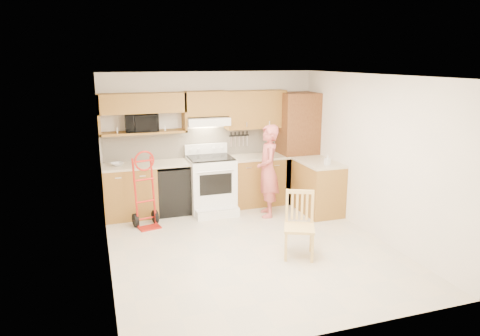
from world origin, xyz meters
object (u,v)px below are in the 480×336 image
microwave (142,123)px  dining_chair (299,225)px  person (268,171)px  hand_truck (146,193)px  range (212,180)px

microwave → dining_chair: (1.82, -2.58, -1.18)m
dining_chair → person: bearing=107.4°
hand_truck → dining_chair: 2.63m
hand_truck → person: bearing=-15.4°
microwave → range: microwave is taller
range → person: (0.88, -0.54, 0.22)m
range → microwave: bearing=165.6°
person → hand_truck: size_ratio=1.40×
hand_truck → dining_chair: hand_truck is taller
microwave → hand_truck: (-0.06, -0.74, -1.06)m
microwave → hand_truck: size_ratio=0.48×
range → dining_chair: 2.37m
range → hand_truck: (-1.23, -0.44, -0.01)m
microwave → person: (2.04, -0.84, -0.83)m
microwave → dining_chair: bearing=-53.5°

